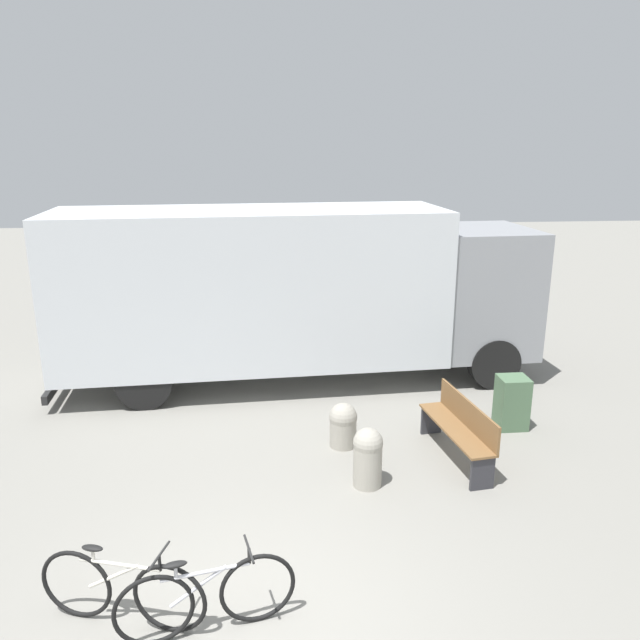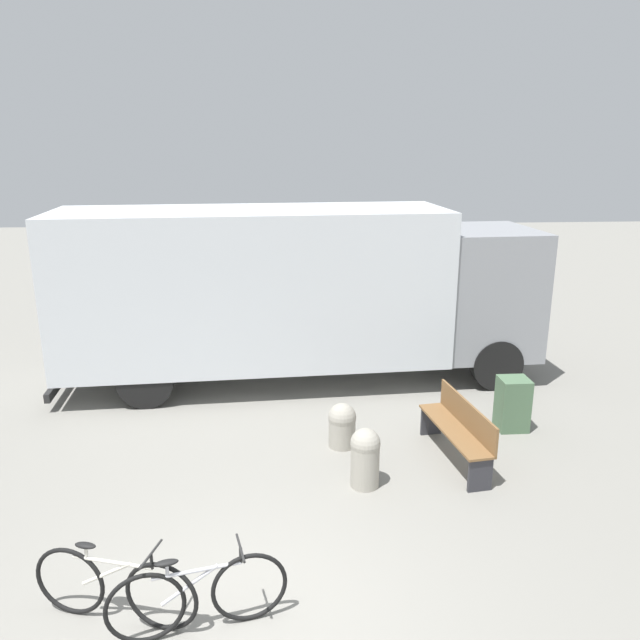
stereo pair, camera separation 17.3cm
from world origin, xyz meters
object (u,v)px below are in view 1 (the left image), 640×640
object	(u,v)px
park_bench	(460,427)
bollard_near_bench	(368,455)
delivery_truck	(293,288)
bicycle_near	(122,589)
utility_box	(512,402)
bollard_far_bench	(343,424)
bicycle_middle	(207,597)

from	to	relation	value
park_bench	bollard_near_bench	xyz separation A→B (m)	(-1.48, -0.62, -0.06)
delivery_truck	bicycle_near	world-z (taller)	delivery_truck
bollard_near_bench	utility_box	xyz separation A→B (m)	(2.65, 1.58, -0.02)
park_bench	bicycle_near	distance (m)	5.18
park_bench	utility_box	size ratio (longest dim) A/B	2.15
delivery_truck	bollard_near_bench	size ratio (longest dim) A/B	10.90
delivery_truck	bollard_far_bench	xyz separation A→B (m)	(0.61, -2.86, -1.50)
utility_box	bicycle_middle	bearing A→B (deg)	-138.50
park_bench	bollard_far_bench	world-z (taller)	park_bench
delivery_truck	bicycle_near	distance (m)	6.82
delivery_truck	park_bench	xyz separation A→B (m)	(2.27, -3.41, -1.34)
bicycle_near	utility_box	size ratio (longest dim) A/B	1.92
delivery_truck	park_bench	world-z (taller)	delivery_truck
bicycle_middle	bollard_far_bench	size ratio (longest dim) A/B	2.44
delivery_truck	bollard_near_bench	distance (m)	4.34
bollard_far_bench	delivery_truck	bearing A→B (deg)	102.00
delivery_truck	bicycle_middle	world-z (taller)	delivery_truck
bicycle_middle	utility_box	world-z (taller)	utility_box
utility_box	bicycle_near	bearing A→B (deg)	-144.37
park_bench	bicycle_middle	bearing A→B (deg)	124.17
bicycle_middle	bollard_near_bench	distance (m)	3.18
park_bench	bollard_near_bench	world-z (taller)	park_bench
utility_box	bollard_far_bench	bearing A→B (deg)	-171.97
park_bench	bollard_near_bench	bearing A→B (deg)	104.69
utility_box	bollard_near_bench	bearing A→B (deg)	-149.24
delivery_truck	bollard_near_bench	world-z (taller)	delivery_truck
delivery_truck	bollard_far_bench	world-z (taller)	delivery_truck
bollard_near_bench	bollard_far_bench	world-z (taller)	bollard_near_bench
bollard_near_bench	delivery_truck	bearing A→B (deg)	101.14
bicycle_middle	bollard_far_bench	xyz separation A→B (m)	(1.77, 3.68, -0.04)
delivery_truck	utility_box	world-z (taller)	delivery_truck
delivery_truck	utility_box	size ratio (longest dim) A/B	10.57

